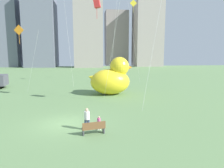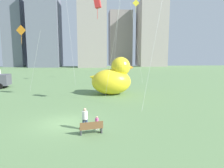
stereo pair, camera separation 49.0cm
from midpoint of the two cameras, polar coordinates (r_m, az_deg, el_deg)
ground_plane at (r=17.15m, az=-12.13°, el=-10.40°), size 140.00×140.00×0.00m
park_bench at (r=14.57m, az=-4.68°, el=-11.72°), size 1.65×0.77×0.90m
person_adult at (r=15.27m, az=-6.46°, el=-9.14°), size 0.39×0.39×1.61m
person_child at (r=15.31m, az=-3.22°, el=-10.35°), size 0.25×0.25×1.01m
giant_inflatable_duck at (r=27.64m, az=0.75°, el=1.48°), size 5.97×3.83×4.95m
city_skyline at (r=85.89m, az=-6.58°, el=13.82°), size 63.02×20.09×30.30m
kite_orange at (r=29.28m, az=-22.87°, el=12.71°), size 3.00×2.52×8.92m
kite_yellow at (r=40.69m, az=6.91°, el=20.01°), size 2.49×1.32×15.04m
kite_red at (r=23.86m, az=-3.32°, el=21.12°), size 2.82×3.29×11.38m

